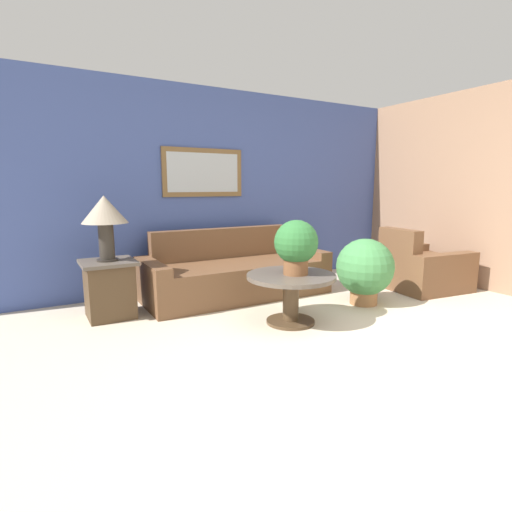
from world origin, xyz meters
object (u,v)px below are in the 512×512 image
(armchair, at_px, (419,269))
(potted_plant_on_table, at_px, (296,245))
(couch_main, at_px, (235,274))
(side_table, at_px, (110,288))
(potted_plant_floor, at_px, (365,269))
(coffee_table, at_px, (291,288))
(table_lamp, at_px, (105,214))

(armchair, distance_m, potted_plant_on_table, 2.32)
(couch_main, height_order, side_table, couch_main)
(potted_plant_on_table, distance_m, potted_plant_floor, 1.14)
(potted_plant_on_table, bearing_deg, coffee_table, 155.78)
(coffee_table, bearing_deg, couch_main, 90.61)
(side_table, distance_m, potted_plant_floor, 2.81)
(coffee_table, height_order, table_lamp, table_lamp)
(coffee_table, distance_m, potted_plant_on_table, 0.43)
(couch_main, bearing_deg, armchair, -21.77)
(side_table, height_order, potted_plant_on_table, potted_plant_on_table)
(coffee_table, bearing_deg, side_table, 144.31)
(armchair, xyz_separation_m, potted_plant_on_table, (-2.24, -0.31, 0.52))
(side_table, xyz_separation_m, potted_plant_floor, (2.63, -0.98, 0.11))
(couch_main, distance_m, coffee_table, 1.21)
(coffee_table, relative_size, table_lamp, 1.33)
(coffee_table, bearing_deg, table_lamp, 144.31)
(side_table, height_order, potted_plant_floor, potted_plant_floor)
(couch_main, distance_m, armchair, 2.46)
(armchair, bearing_deg, potted_plant_floor, 105.00)
(coffee_table, height_order, potted_plant_floor, potted_plant_floor)
(side_table, bearing_deg, coffee_table, -35.69)
(side_table, distance_m, potted_plant_on_table, 1.98)
(table_lamp, bearing_deg, armchair, -11.94)
(couch_main, height_order, armchair, same)
(couch_main, height_order, potted_plant_on_table, potted_plant_on_table)
(couch_main, xyz_separation_m, armchair, (2.29, -0.91, -0.00))
(couch_main, height_order, potted_plant_floor, couch_main)
(armchair, distance_m, potted_plant_floor, 1.19)
(potted_plant_on_table, bearing_deg, side_table, 144.57)
(couch_main, distance_m, table_lamp, 1.71)
(potted_plant_floor, bearing_deg, armchair, 8.42)
(table_lamp, distance_m, potted_plant_floor, 2.88)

